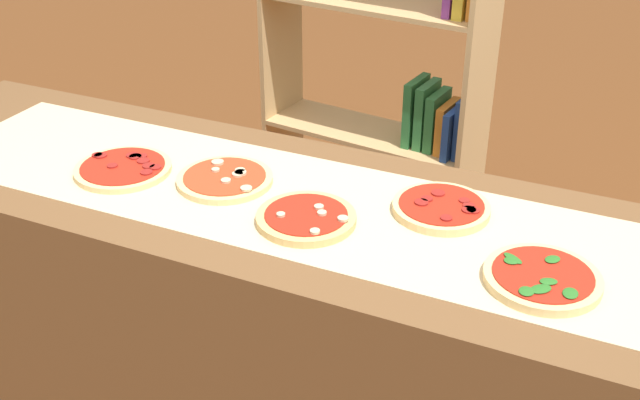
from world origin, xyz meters
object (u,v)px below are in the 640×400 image
at_px(pizza_mushroom_2, 306,218).
at_px(bookshelf, 396,108).
at_px(pizza_pepperoni_0, 123,168).
at_px(pizza_pepperoni_3, 441,208).
at_px(pizza_mushroom_1, 225,179).
at_px(pizza_spinach_4, 542,278).

height_order(pizza_mushroom_2, bookshelf, bookshelf).
relative_size(pizza_pepperoni_0, pizza_mushroom_2, 1.07).
relative_size(pizza_pepperoni_0, bookshelf, 0.16).
bearing_deg(pizza_pepperoni_3, pizza_pepperoni_0, -170.13).
distance_m(pizza_mushroom_1, bookshelf, 1.19).
relative_size(pizza_mushroom_2, pizza_spinach_4, 0.97).
bearing_deg(pizza_pepperoni_0, pizza_pepperoni_3, 9.87).
bearing_deg(pizza_mushroom_2, pizza_mushroom_1, 161.52).
height_order(pizza_pepperoni_3, pizza_spinach_4, same).
bearing_deg(pizza_pepperoni_3, pizza_spinach_4, -35.24).
bearing_deg(pizza_mushroom_1, pizza_spinach_4, -7.59).
bearing_deg(bookshelf, pizza_mushroom_1, -92.85).
bearing_deg(pizza_pepperoni_3, pizza_mushroom_2, -147.40).
bearing_deg(pizza_mushroom_2, bookshelf, 99.68).
xyz_separation_m(pizza_mushroom_1, pizza_pepperoni_3, (0.54, 0.08, 0.00)).
bearing_deg(pizza_spinach_4, pizza_mushroom_1, 172.41).
distance_m(pizza_spinach_4, bookshelf, 1.49).
bearing_deg(pizza_pepperoni_0, pizza_spinach_4, -2.61).
xyz_separation_m(pizza_mushroom_2, pizza_spinach_4, (0.54, -0.02, 0.00)).
xyz_separation_m(pizza_pepperoni_0, pizza_mushroom_1, (0.27, 0.06, 0.00)).
xyz_separation_m(pizza_mushroom_2, bookshelf, (-0.21, 1.25, -0.24)).
distance_m(pizza_pepperoni_0, pizza_mushroom_2, 0.54).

